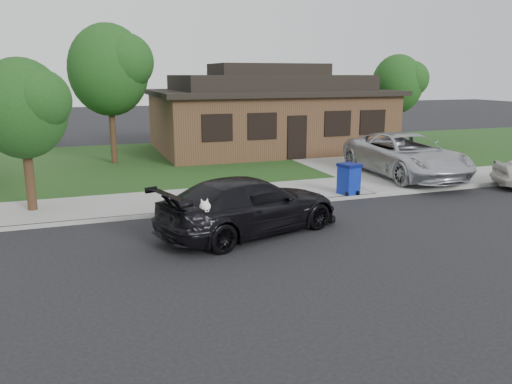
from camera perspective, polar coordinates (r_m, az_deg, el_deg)
name	(u,v)px	position (r m, az deg, el deg)	size (l,w,h in m)	color
ground	(327,238)	(13.34, 8.08, -5.22)	(120.00, 120.00, 0.00)	black
sidewalk	(262,194)	(17.73, 0.67, -0.23)	(60.00, 3.00, 0.12)	gray
curb	(277,204)	(16.37, 2.47, -1.39)	(60.00, 0.12, 0.12)	gray
lawn	(207,159)	(25.25, -5.58, 3.78)	(60.00, 13.00, 0.13)	#193814
driveway	(342,162)	(24.66, 9.84, 3.43)	(4.50, 13.00, 0.14)	gray
sedan	(250,205)	(13.43, -0.68, -1.55)	(5.67, 3.67, 1.53)	black
minivan	(406,155)	(21.30, 16.73, 4.08)	(2.87, 6.22, 1.73)	#BBBDC3
recycling_bin	(349,179)	(17.71, 10.57, 1.52)	(0.79, 0.79, 1.07)	navy
house	(268,113)	(28.08, 1.37, 9.05)	(12.60, 8.60, 4.65)	#422B1C
tree_0	(113,68)	(24.12, -16.07, 13.43)	(3.78, 3.60, 6.34)	#332114
tree_1	(400,83)	(31.32, 16.17, 11.87)	(3.15, 3.00, 5.25)	#332114
tree_2	(26,107)	(16.40, -24.79, 8.81)	(2.73, 2.60, 4.59)	#332114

